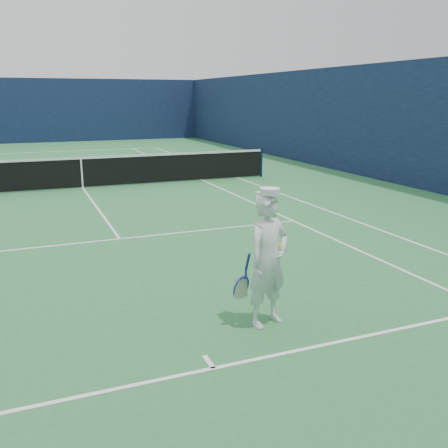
{
  "coord_description": "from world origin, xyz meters",
  "views": [
    {
      "loc": [
        -1.71,
        -16.43,
        2.87
      ],
      "look_at": [
        1.05,
        -9.59,
        0.98
      ],
      "focal_mm": 40.0,
      "sensor_mm": 36.0,
      "label": 1
    }
  ],
  "objects": [
    {
      "name": "ground",
      "position": [
        0.0,
        0.0,
        0.0
      ],
      "size": [
        80.0,
        80.0,
        0.0
      ],
      "primitive_type": "plane",
      "color": "#2C733C",
      "rests_on": "ground"
    },
    {
      "name": "tennis_player",
      "position": [
        1.05,
        -11.09,
        0.87
      ],
      "size": [
        0.85,
        0.59,
        1.79
      ],
      "rotation": [
        0.0,
        0.0,
        0.32
      ],
      "color": "white",
      "rests_on": "ground"
    },
    {
      "name": "windscreen_fence",
      "position": [
        0.0,
        0.0,
        2.0
      ],
      "size": [
        20.12,
        36.12,
        4.0
      ],
      "color": "#101C3D",
      "rests_on": "ground"
    },
    {
      "name": "tennis_net",
      "position": [
        0.0,
        0.0,
        0.55
      ],
      "size": [
        12.88,
        0.09,
        1.07
      ],
      "color": "#141E4C",
      "rests_on": "ground"
    },
    {
      "name": "court_markings",
      "position": [
        0.0,
        0.0,
        0.0
      ],
      "size": [
        11.03,
        23.83,
        0.01
      ],
      "color": "white",
      "rests_on": "ground"
    }
  ]
}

